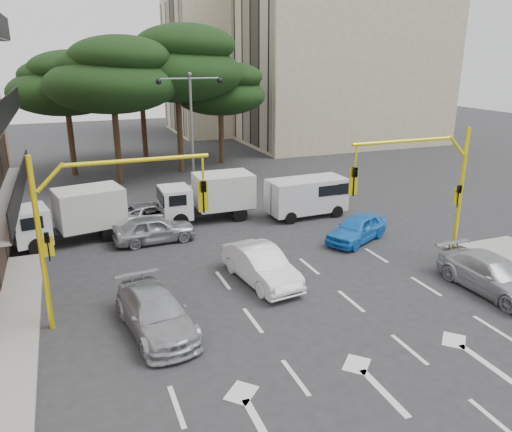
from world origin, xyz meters
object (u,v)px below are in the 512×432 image
Objects in this scene: car_silver_wagon at (155,312)px; box_truck_a at (71,217)px; car_silver_cross_a at (152,214)px; signal_mast_right at (430,179)px; signal_mast_left at (96,215)px; car_white_hatch at (261,265)px; van_white at (306,197)px; car_blue_compact at (357,228)px; car_silver_parked at (493,275)px; box_truck_b at (207,197)px; car_silver_cross_b at (154,229)px; street_lamp_center at (191,114)px.

box_truck_a is (-2.34, 9.99, 0.62)m from car_silver_wagon.
signal_mast_right is at bearing -141.19° from car_silver_cross_a.
car_white_hatch is at bearing 7.60° from signal_mast_left.
car_silver_cross_a is (1.80, 10.95, -0.02)m from car_silver_wagon.
car_silver_wagon is at bearing -49.79° from van_white.
car_blue_compact is at bearing 4.10° from van_white.
car_white_hatch is at bearing 173.57° from signal_mast_right.
car_white_hatch reaches higher than car_silver_parked.
car_white_hatch is 0.85× the size of box_truck_b.
signal_mast_left is at bearing 165.19° from car_silver_parked.
car_silver_cross_a is at bearing 90.27° from box_truck_b.
box_truck_a is at bearing 66.05° from car_silver_cross_b.
car_blue_compact is at bearing 108.15° from signal_mast_right.
box_truck_a is (-7.06, 7.71, 0.57)m from car_white_hatch.
street_lamp_center reaches higher than car_silver_cross_a.
van_white is (8.96, 1.11, 0.44)m from car_silver_cross_b.
car_white_hatch is 6.98m from car_silver_cross_b.
car_silver_cross_a is at bearing -101.46° from van_white.
car_silver_wagon is at bearing -93.11° from car_blue_compact.
car_silver_cross_a is 4.30m from box_truck_a.
car_silver_cross_a is (-9.15, 6.00, -0.01)m from car_blue_compact.
van_white is (5.71, 7.29, 0.39)m from car_white_hatch.
car_silver_cross_b is 15.36m from car_silver_parked.
signal_mast_left is 1.28× the size of car_silver_wagon.
street_lamp_center is 19.45m from car_silver_parked.
car_silver_wagon is 11.10m from car_silver_cross_a.
car_silver_parked is (1.95, -6.77, 0.03)m from car_blue_compact.
car_silver_cross_b is (-3.82, -7.00, -4.74)m from street_lamp_center.
car_white_hatch is at bearing 151.34° from car_silver_parked.
car_blue_compact is at bearing 16.78° from car_silver_wagon.
signal_mast_left reaches higher than van_white.
car_silver_cross_a is at bearing -150.71° from car_blue_compact.
box_truck_a reaches higher than car_silver_cross_b.
car_silver_cross_a is at bearing -127.83° from street_lamp_center.
signal_mast_right is 1.00× the size of signal_mast_left.
van_white is (5.14, -5.89, -4.30)m from street_lamp_center.
car_white_hatch is at bearing -149.10° from box_truck_a.
car_blue_compact is at bearing -122.33° from box_truck_a.
street_lamp_center is 1.63× the size of car_silver_cross_a.
car_silver_wagon is at bearing -178.37° from box_truck_a.
car_silver_parked is (0.80, -3.26, -3.19)m from signal_mast_right.
signal_mast_right is 1.14× the size of box_truck_b.
car_silver_cross_b is 0.76× the size of box_truck_a.
box_truck_a is (-7.63, -5.46, -4.12)m from street_lamp_center.
signal_mast_right reaches higher than box_truck_b.
car_white_hatch is at bearing -40.38° from van_white.
van_white is at bearing 101.61° from signal_mast_right.
car_blue_compact is at bearing -134.66° from box_truck_b.
box_truck_a is at bearing 140.16° from car_silver_parked.
car_silver_cross_b is at bearing 66.96° from signal_mast_left.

